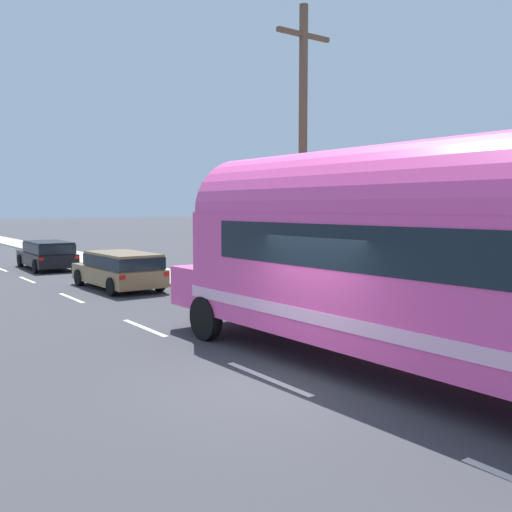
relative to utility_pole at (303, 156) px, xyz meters
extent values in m
plane|color=#38383D|center=(-4.44, -4.80, -4.42)|extent=(300.00, 300.00, 0.00)
cube|color=silver|center=(-4.44, -4.33, -4.42)|extent=(0.14, 2.40, 0.01)
cube|color=silver|center=(-4.44, 0.83, -4.42)|extent=(0.14, 2.40, 0.01)
cube|color=silver|center=(-4.44, 6.59, -4.42)|extent=(0.14, 2.40, 0.01)
cube|color=silver|center=(-4.44, 12.39, -4.42)|extent=(0.14, 2.40, 0.01)
cube|color=silver|center=(-4.44, 17.36, -4.42)|extent=(0.14, 2.40, 0.01)
cube|color=silver|center=(-0.67, 7.20, -4.42)|extent=(0.12, 80.00, 0.01)
cube|color=#ADA89E|center=(0.53, 5.20, -4.35)|extent=(2.40, 90.00, 0.15)
cube|color=black|center=(3.06, -2.48, -2.62)|extent=(0.08, 18.53, 1.20)
cylinder|color=brown|center=(0.00, 0.00, -0.17)|extent=(0.24, 0.24, 8.50)
cube|color=brown|center=(0.00, 0.00, 3.28)|extent=(1.80, 0.12, 0.12)
cube|color=#EA4C9E|center=(-2.54, -5.71, -2.67)|extent=(2.79, 10.02, 2.30)
cylinder|color=#EA4C9E|center=(-2.54, -5.71, -1.52)|extent=(2.73, 9.92, 2.45)
cube|color=#EA4C9E|center=(-2.70, -0.09, -3.35)|extent=(2.30, 1.36, 0.95)
cube|color=#F4B2D6|center=(-2.54, -5.71, -3.32)|extent=(2.83, 10.06, 0.24)
cube|color=black|center=(-2.53, -6.01, -2.07)|extent=(2.77, 8.22, 0.76)
cube|color=black|center=(-2.68, -0.69, -2.02)|extent=(2.14, 0.16, 0.96)
cube|color=silver|center=(-2.72, 0.60, -3.47)|extent=(0.90, 0.13, 0.56)
cylinder|color=black|center=(-3.84, -1.17, -3.92)|extent=(0.29, 1.01, 1.00)
cylinder|color=black|center=(-1.50, -1.10, -3.92)|extent=(0.29, 1.01, 1.00)
cube|color=olive|center=(-2.33, 7.81, -3.90)|extent=(1.97, 4.62, 0.60)
cube|color=olive|center=(-2.32, 7.33, -3.33)|extent=(1.74, 3.37, 0.55)
cube|color=black|center=(-2.32, 7.33, -3.36)|extent=(1.80, 3.41, 0.43)
cube|color=red|center=(-3.09, 5.49, -3.72)|extent=(0.20, 0.04, 0.14)
cube|color=red|center=(-1.46, 5.53, -3.72)|extent=(0.20, 0.04, 0.14)
cylinder|color=black|center=(-3.26, 9.38, -4.10)|extent=(0.21, 0.64, 0.64)
cylinder|color=black|center=(-1.46, 9.42, -4.10)|extent=(0.21, 0.64, 0.64)
cylinder|color=black|center=(-3.19, 6.20, -4.10)|extent=(0.21, 0.64, 0.64)
cylinder|color=black|center=(-1.40, 6.24, -4.10)|extent=(0.21, 0.64, 0.64)
cube|color=black|center=(-2.59, 16.26, -3.90)|extent=(1.96, 4.77, 0.60)
cube|color=black|center=(-2.61, 15.79, -3.33)|extent=(1.72, 3.31, 0.55)
cube|color=black|center=(-2.61, 15.79, -3.36)|extent=(1.78, 3.35, 0.43)
cube|color=red|center=(-3.45, 13.92, -3.72)|extent=(0.20, 0.05, 0.14)
cube|color=red|center=(-1.86, 13.88, -3.72)|extent=(0.20, 0.05, 0.14)
cylinder|color=black|center=(-3.42, 17.95, -4.10)|extent=(0.22, 0.65, 0.64)
cylinder|color=black|center=(-1.67, 17.90, -4.10)|extent=(0.22, 0.65, 0.64)
cylinder|color=black|center=(-3.51, 14.63, -4.10)|extent=(0.22, 0.65, 0.64)
cylinder|color=black|center=(-1.77, 14.58, -4.10)|extent=(0.22, 0.65, 0.64)
camera|label=1|loc=(-10.30, -12.19, -1.41)|focal=39.84mm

